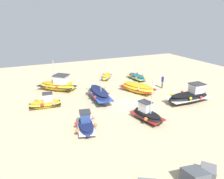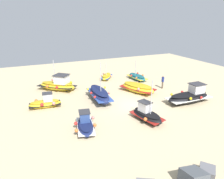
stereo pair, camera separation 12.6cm
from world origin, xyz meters
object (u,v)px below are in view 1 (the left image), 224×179
object	(u,v)px
fishing_boat_2	(58,85)
fishing_boat_3	(99,94)
fishing_boat_5	(86,124)
fishing_boat_7	(147,114)
fishing_boat_8	(45,103)
fishing_boat_1	(189,96)
fishing_boat_6	(106,76)
fishing_boat_4	(137,77)
person_walking	(163,81)
fishing_boat_0	(138,88)

from	to	relation	value
fishing_boat_2	fishing_boat_3	distance (m)	6.30
fishing_boat_5	fishing_boat_7	world-z (taller)	fishing_boat_7
fishing_boat_8	fishing_boat_1	bearing A→B (deg)	-13.42
fishing_boat_2	fishing_boat_5	world-z (taller)	fishing_boat_2
fishing_boat_3	fishing_boat_6	xyz separation A→B (m)	(-3.82, -7.15, -0.32)
fishing_boat_4	person_walking	world-z (taller)	fishing_boat_4
fishing_boat_4	fishing_boat_6	world-z (taller)	fishing_boat_4
fishing_boat_0	fishing_boat_1	bearing A→B (deg)	9.71
fishing_boat_4	person_walking	distance (m)	4.75
fishing_boat_8	fishing_boat_5	bearing A→B (deg)	-61.96
fishing_boat_3	fishing_boat_8	bearing A→B (deg)	87.64
fishing_boat_8	fishing_boat_2	bearing A→B (deg)	71.84
fishing_boat_6	fishing_boat_7	bearing A→B (deg)	-150.88
fishing_boat_0	fishing_boat_3	world-z (taller)	fishing_boat_3
fishing_boat_6	fishing_boat_7	xyz separation A→B (m)	(1.64, 13.09, 0.19)
fishing_boat_2	fishing_boat_3	size ratio (longest dim) A/B	1.00
fishing_boat_1	fishing_boat_7	distance (m)	6.53
fishing_boat_8	person_walking	world-z (taller)	person_walking
fishing_boat_2	fishing_boat_4	world-z (taller)	fishing_boat_2
fishing_boat_5	fishing_boat_7	bearing A→B (deg)	-85.72
person_walking	fishing_boat_6	bearing A→B (deg)	1.64
fishing_boat_7	fishing_boat_2	bearing A→B (deg)	13.96
fishing_boat_0	fishing_boat_5	xyz separation A→B (m)	(8.31, 5.78, -0.08)
fishing_boat_2	fishing_boat_6	world-z (taller)	fishing_boat_2
fishing_boat_5	person_walking	xyz separation A→B (m)	(-11.87, -5.70, 0.52)
fishing_boat_0	fishing_boat_8	distance (m)	10.68
fishing_boat_1	fishing_boat_7	size ratio (longest dim) A/B	1.33
fishing_boat_8	fishing_boat_3	bearing A→B (deg)	0.64
fishing_boat_0	fishing_boat_7	world-z (taller)	fishing_boat_7
fishing_boat_6	fishing_boat_4	bearing A→B (deg)	-82.29
fishing_boat_4	person_walking	size ratio (longest dim) A/B	2.18
fishing_boat_3	person_walking	distance (m)	8.70
fishing_boat_2	fishing_boat_6	bearing A→B (deg)	55.94
fishing_boat_0	fishing_boat_4	size ratio (longest dim) A/B	1.27
fishing_boat_7	fishing_boat_4	bearing A→B (deg)	-39.42
fishing_boat_8	fishing_boat_6	bearing A→B (deg)	40.95
fishing_boat_1	fishing_boat_8	xyz separation A→B (m)	(14.09, -4.85, -0.17)
fishing_boat_1	fishing_boat_3	bearing A→B (deg)	153.63
fishing_boat_0	fishing_boat_3	bearing A→B (deg)	-109.47
fishing_boat_2	person_walking	distance (m)	13.07
fishing_boat_1	fishing_boat_8	bearing A→B (deg)	161.78
fishing_boat_3	person_walking	size ratio (longest dim) A/B	2.85
person_walking	fishing_boat_5	bearing A→B (deg)	81.37
fishing_boat_3	fishing_boat_5	bearing A→B (deg)	151.35
fishing_boat_0	fishing_boat_7	xyz separation A→B (m)	(2.93, 6.46, 0.01)
fishing_boat_2	fishing_boat_5	xyz separation A→B (m)	(-0.27, 10.53, -0.21)
fishing_boat_6	fishing_boat_3	bearing A→B (deg)	-171.89
fishing_boat_6	fishing_boat_8	bearing A→B (deg)	161.63
fishing_boat_2	fishing_boat_8	size ratio (longest dim) A/B	1.50
fishing_boat_6	person_walking	bearing A→B (deg)	-107.84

